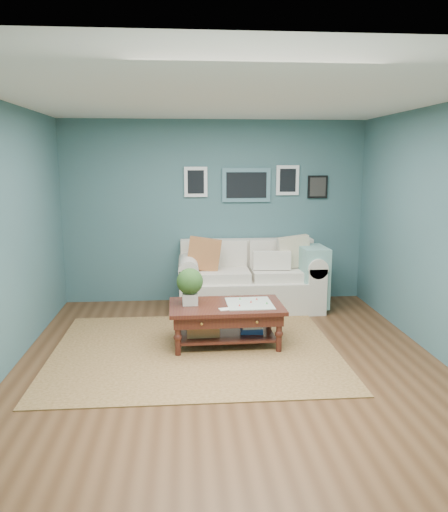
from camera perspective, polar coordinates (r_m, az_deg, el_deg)
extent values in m
plane|color=brown|center=(5.39, 0.67, -12.16)|extent=(5.00, 5.00, 0.00)
plane|color=white|center=(5.00, 0.74, 17.64)|extent=(5.00, 5.00, 0.00)
cube|color=#3E6063|center=(7.50, -1.06, 5.04)|extent=(4.50, 0.02, 2.70)
cube|color=#3E6063|center=(2.60, 5.83, -6.17)|extent=(4.50, 0.02, 2.70)
cube|color=#3E6063|center=(5.31, -24.25, 1.68)|extent=(0.02, 5.00, 2.70)
cube|color=#3E6063|center=(5.69, 23.92, 2.25)|extent=(0.02, 5.00, 2.70)
cube|color=slate|center=(7.49, 2.57, 8.09)|extent=(0.72, 0.03, 0.50)
cube|color=black|center=(7.47, 2.58, 8.09)|extent=(0.60, 0.01, 0.38)
cube|color=white|center=(7.43, -3.24, 8.45)|extent=(0.34, 0.03, 0.44)
cube|color=white|center=(7.59, 7.28, 8.58)|extent=(0.34, 0.03, 0.44)
cube|color=black|center=(7.70, 10.64, 7.77)|extent=(0.30, 0.03, 0.34)
cube|color=brown|center=(5.72, -3.31, -10.71)|extent=(3.17, 2.54, 0.01)
cube|color=silver|center=(7.25, 2.94, -4.25)|extent=(1.51, 0.93, 0.45)
cube|color=silver|center=(7.49, 2.62, 0.00)|extent=(1.97, 0.23, 0.51)
cube|color=silver|center=(7.16, -4.07, -3.57)|extent=(0.25, 0.93, 0.66)
cube|color=silver|center=(7.38, 9.75, -3.25)|extent=(0.25, 0.93, 0.66)
cylinder|color=silver|center=(7.08, -4.11, -0.99)|extent=(0.28, 0.93, 0.28)
cylinder|color=silver|center=(7.31, 9.84, -0.75)|extent=(0.28, 0.93, 0.28)
cube|color=silver|center=(7.07, -0.21, -2.17)|extent=(0.76, 0.59, 0.14)
cube|color=silver|center=(7.18, 6.23, -2.04)|extent=(0.76, 0.59, 0.14)
cube|color=silver|center=(7.31, -0.39, 0.34)|extent=(0.76, 0.13, 0.38)
cube|color=silver|center=(7.41, 5.84, 0.43)|extent=(0.76, 0.13, 0.38)
cube|color=#BF6037|center=(7.01, -2.30, 0.22)|extent=(0.51, 0.18, 0.50)
cube|color=beige|center=(7.25, 7.97, 0.48)|extent=(0.50, 0.19, 0.49)
cube|color=beige|center=(7.07, 5.48, -0.50)|extent=(0.53, 0.13, 0.25)
cube|color=#88C1B4|center=(7.23, 10.04, -2.27)|extent=(0.36, 0.58, 0.85)
cube|color=#381211|center=(5.75, 0.24, -5.77)|extent=(1.31, 0.78, 0.04)
cube|color=#381211|center=(5.78, 0.24, -6.59)|extent=(1.22, 0.70, 0.13)
cube|color=#381211|center=(5.86, 0.24, -8.98)|extent=(1.11, 0.59, 0.03)
sphere|color=gold|center=(5.42, -2.57, -7.77)|extent=(0.03, 0.03, 0.03)
sphere|color=gold|center=(5.49, 3.80, -7.56)|extent=(0.03, 0.03, 0.03)
cylinder|color=#381211|center=(5.52, -5.31, -9.19)|extent=(0.06, 0.06, 0.44)
cylinder|color=#381211|center=(5.64, 6.31, -8.77)|extent=(0.06, 0.06, 0.44)
cylinder|color=#381211|center=(6.07, -5.37, -7.31)|extent=(0.06, 0.06, 0.44)
cylinder|color=#381211|center=(6.18, 5.17, -6.98)|extent=(0.06, 0.06, 0.44)
cube|color=beige|center=(5.75, -3.90, -4.89)|extent=(0.18, 0.18, 0.13)
sphere|color=#29491C|center=(5.70, -3.92, -2.91)|extent=(0.30, 0.30, 0.30)
cube|color=beige|center=(5.78, 2.92, -5.43)|extent=(0.53, 0.53, 0.01)
cube|color=#946644|center=(5.80, -2.44, -7.93)|extent=(0.37, 0.27, 0.22)
cube|color=navy|center=(5.89, 3.17, -8.12)|extent=(0.26, 0.20, 0.12)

